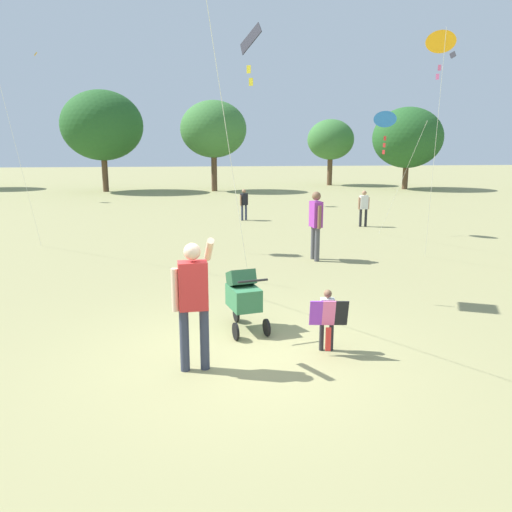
# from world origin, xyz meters

# --- Properties ---
(ground_plane) EXTENTS (120.00, 120.00, 0.00)m
(ground_plane) POSITION_xyz_m (0.00, 0.00, 0.00)
(ground_plane) COLOR #938E5B
(treeline_distant) EXTENTS (33.43, 7.32, 6.17)m
(treeline_distant) POSITION_xyz_m (-0.58, 27.04, 3.66)
(treeline_distant) COLOR brown
(treeline_distant) RESTS_ON ground
(child_with_butterfly_kite) EXTENTS (0.57, 0.36, 0.94)m
(child_with_butterfly_kite) POSITION_xyz_m (1.33, 0.13, 0.57)
(child_with_butterfly_kite) COLOR #232328
(child_with_butterfly_kite) RESTS_ON ground
(person_adult_flyer) EXTENTS (0.58, 0.57, 1.85)m
(person_adult_flyer) POSITION_xyz_m (-0.61, -0.29, 1.07)
(person_adult_flyer) COLOR #33384C
(person_adult_flyer) RESTS_ON ground
(stroller) EXTENTS (0.68, 1.12, 1.03)m
(stroller) POSITION_xyz_m (0.18, 1.17, 0.61)
(stroller) COLOR black
(stroller) RESTS_ON ground
(kite_adult_black) EXTENTS (1.03, 3.59, 5.23)m
(kite_adult_black) POSITION_xyz_m (0.46, 2.93, 4.67)
(kite_adult_black) COLOR black
(kite_adult_black) RESTS_ON ground
(kite_orange_delta) EXTENTS (1.53, 2.92, 5.75)m
(kite_orange_delta) POSITION_xyz_m (5.57, 6.15, 5.45)
(kite_orange_delta) COLOR #F4A319
(kite_orange_delta) RESTS_ON ground
(kite_green_novelty) EXTENTS (0.88, 3.93, 4.06)m
(kite_green_novelty) POSITION_xyz_m (5.55, 9.74, 3.75)
(kite_green_novelty) COLOR blue
(kite_green_novelty) RESTS_ON ground
(person_red_shirt) EXTENTS (0.30, 0.57, 1.81)m
(person_red_shirt) POSITION_xyz_m (2.49, 6.08, 1.06)
(person_red_shirt) COLOR #4C4C51
(person_red_shirt) RESTS_ON ground
(person_sitting_far) EXTENTS (0.43, 0.19, 1.33)m
(person_sitting_far) POSITION_xyz_m (5.47, 11.28, 0.78)
(person_sitting_far) COLOR #232328
(person_sitting_far) RESTS_ON ground
(person_kid_running) EXTENTS (0.35, 0.28, 1.24)m
(person_kid_running) POSITION_xyz_m (1.24, 13.32, 0.73)
(person_kid_running) COLOR #33384C
(person_kid_running) RESTS_ON ground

